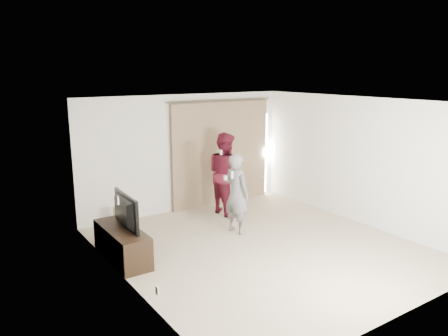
{
  "coord_description": "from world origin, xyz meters",
  "views": [
    {
      "loc": [
        -4.67,
        -5.7,
        3.1
      ],
      "look_at": [
        -0.02,
        1.2,
        1.24
      ],
      "focal_mm": 35.0,
      "sensor_mm": 36.0,
      "label": 1
    }
  ],
  "objects": [
    {
      "name": "tv",
      "position": [
        -2.27,
        0.91,
        0.84
      ],
      "size": [
        0.17,
        1.01,
        0.58
      ],
      "primitive_type": "imported",
      "rotation": [
        0.0,
        0.0,
        1.53
      ],
      "color": "black",
      "rests_on": "tv_console"
    },
    {
      "name": "scratching_post",
      "position": [
        -1.78,
        2.4,
        0.18
      ],
      "size": [
        0.33,
        0.33,
        0.44
      ],
      "color": "tan",
      "rests_on": "ground"
    },
    {
      "name": "floor",
      "position": [
        0.0,
        0.0,
        0.0
      ],
      "size": [
        5.5,
        5.5,
        0.0
      ],
      "primitive_type": "plane",
      "color": "tan",
      "rests_on": "ground"
    },
    {
      "name": "tv_console",
      "position": [
        -2.27,
        0.91,
        0.27
      ],
      "size": [
        0.49,
        1.42,
        0.55
      ],
      "primitive_type": "cube",
      "color": "black",
      "rests_on": "ground"
    },
    {
      "name": "person_woman",
      "position": [
        0.56,
        2.0,
        0.9
      ],
      "size": [
        0.69,
        0.88,
        1.8
      ],
      "color": "#591322",
      "rests_on": "ground"
    },
    {
      "name": "curtain",
      "position": [
        0.91,
        2.68,
        1.2
      ],
      "size": [
        2.8,
        0.11,
        2.46
      ],
      "color": "#907758",
      "rests_on": "ground"
    },
    {
      "name": "wall_left",
      "position": [
        -2.5,
        -0.0,
        1.3
      ],
      "size": [
        0.04,
        5.5,
        2.6
      ],
      "color": "silver",
      "rests_on": "ground"
    },
    {
      "name": "person_man",
      "position": [
        0.06,
        0.88,
        0.78
      ],
      "size": [
        0.49,
        0.64,
        1.57
      ],
      "color": "slate",
      "rests_on": "ground"
    },
    {
      "name": "ceiling",
      "position": [
        0.0,
        0.0,
        2.6
      ],
      "size": [
        5.0,
        5.5,
        0.01
      ],
      "primitive_type": "cube",
      "color": "white",
      "rests_on": "wall_back"
    },
    {
      "name": "wall_back",
      "position": [
        0.0,
        2.75,
        1.3
      ],
      "size": [
        5.0,
        0.04,
        2.6
      ],
      "primitive_type": "cube",
      "color": "silver",
      "rests_on": "ground"
    }
  ]
}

